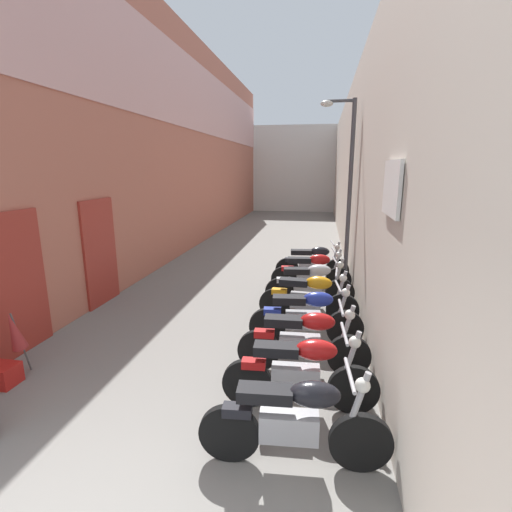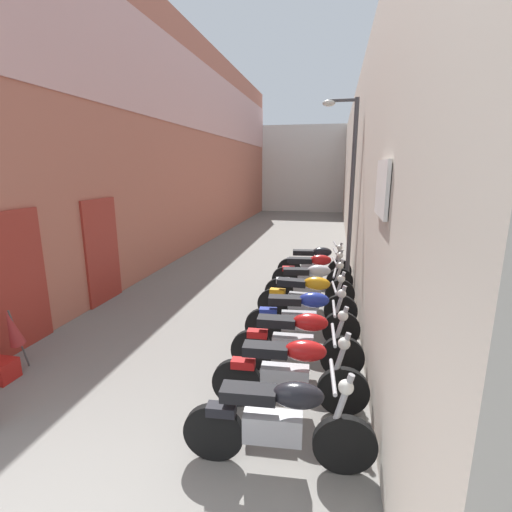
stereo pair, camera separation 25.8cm
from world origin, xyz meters
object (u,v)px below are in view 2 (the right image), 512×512
object	(u,v)px
motorcycle_second	(290,372)
street_lamp	(348,180)
umbrella_leaning	(12,328)
motorcycle_fifth	(307,297)
motorcycle_eighth	(315,263)
motorcycle_third	(297,340)
motorcycle_sixth	(310,284)
motorcycle_fourth	(303,316)
motorcycle_seventh	(313,272)
motorcycle_nearest	(279,420)

from	to	relation	value
motorcycle_second	street_lamp	bearing A→B (deg)	82.04
motorcycle_second	umbrella_leaning	xyz separation A→B (m)	(-3.83, 0.04, 0.18)
motorcycle_fifth	motorcycle_eighth	bearing A→B (deg)	90.00
motorcycle_third	motorcycle_fifth	world-z (taller)	same
motorcycle_second	motorcycle_eighth	distance (m)	5.24
motorcycle_second	motorcycle_fifth	distance (m)	2.63
motorcycle_third	motorcycle_eighth	xyz separation A→B (m)	(-0.00, 4.41, 0.00)
motorcycle_second	motorcycle_eighth	world-z (taller)	same
motorcycle_fifth	motorcycle_sixth	bearing A→B (deg)	90.00
motorcycle_fourth	umbrella_leaning	distance (m)	4.19
motorcycle_third	street_lamp	size ratio (longest dim) A/B	0.43
motorcycle_fifth	motorcycle_seventh	bearing A→B (deg)	90.00
motorcycle_second	street_lamp	world-z (taller)	street_lamp
motorcycle_eighth	street_lamp	size ratio (longest dim) A/B	0.43
motorcycle_seventh	motorcycle_third	bearing A→B (deg)	-90.00
motorcycle_fourth	motorcycle_sixth	size ratio (longest dim) A/B	1.00
motorcycle_sixth	motorcycle_seventh	size ratio (longest dim) A/B	1.00
street_lamp	umbrella_leaning	bearing A→B (deg)	-132.66
motorcycle_fourth	motorcycle_sixth	xyz separation A→B (m)	(-0.00, 1.75, 0.00)
motorcycle_third	motorcycle_sixth	size ratio (longest dim) A/B	1.00
motorcycle_nearest	motorcycle_third	bearing A→B (deg)	90.00
motorcycle_fifth	motorcycle_eighth	size ratio (longest dim) A/B	1.00
street_lamp	motorcycle_second	bearing A→B (deg)	-97.96
motorcycle_nearest	umbrella_leaning	distance (m)	3.95
motorcycle_fourth	motorcycle_fifth	size ratio (longest dim) A/B	1.00
motorcycle_nearest	motorcycle_fourth	world-z (taller)	same
motorcycle_second	umbrella_leaning	size ratio (longest dim) A/B	1.92
motorcycle_sixth	motorcycle_seventh	xyz separation A→B (m)	(0.00, 0.93, 0.00)
motorcycle_third	motorcycle_sixth	distance (m)	2.64
motorcycle_second	motorcycle_sixth	bearing A→B (deg)	90.00
motorcycle_second	umbrella_leaning	bearing A→B (deg)	179.34
motorcycle_fourth	motorcycle_seventh	bearing A→B (deg)	90.00
motorcycle_sixth	motorcycle_eighth	size ratio (longest dim) A/B	1.00
umbrella_leaning	motorcycle_nearest	bearing A→B (deg)	-13.53
motorcycle_sixth	motorcycle_seventh	bearing A→B (deg)	90.00
motorcycle_seventh	umbrella_leaning	size ratio (longest dim) A/B	1.91
motorcycle_fourth	street_lamp	bearing A→B (deg)	77.92
motorcycle_sixth	motorcycle_nearest	bearing A→B (deg)	-90.00
motorcycle_second	motorcycle_seventh	distance (m)	4.40
motorcycle_third	motorcycle_fourth	xyz separation A→B (m)	(-0.00, 0.89, 0.00)
motorcycle_third	motorcycle_sixth	world-z (taller)	same
motorcycle_fourth	street_lamp	size ratio (longest dim) A/B	0.43
motorcycle_sixth	motorcycle_eighth	distance (m)	1.77
motorcycle_fourth	umbrella_leaning	bearing A→B (deg)	-156.45
umbrella_leaning	street_lamp	xyz separation A→B (m)	(4.53, 4.91, 1.86)
motorcycle_seventh	motorcycle_eighth	distance (m)	0.84
motorcycle_nearest	motorcycle_fifth	world-z (taller)	same
umbrella_leaning	street_lamp	bearing A→B (deg)	47.34
motorcycle_third	motorcycle_seventh	bearing A→B (deg)	90.00
motorcycle_fifth	street_lamp	xyz separation A→B (m)	(0.69, 2.33, 2.04)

